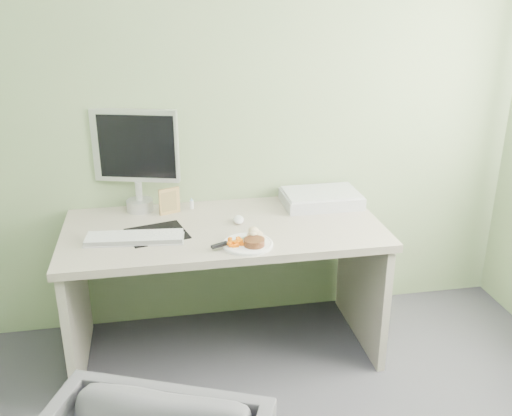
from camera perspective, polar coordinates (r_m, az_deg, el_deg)
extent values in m
plane|color=gray|center=(3.06, -4.42, 11.68)|extent=(3.50, 0.00, 3.50)
cube|color=#ADA091|center=(2.89, -3.25, -2.19)|extent=(1.60, 0.75, 0.04)
cube|color=#A59C8D|center=(3.07, -17.51, -9.38)|extent=(0.04, 0.70, 0.69)
cube|color=#A59C8D|center=(3.22, 10.52, -7.13)|extent=(0.04, 0.70, 0.69)
cylinder|color=white|center=(2.67, -0.83, -3.65)|extent=(0.24, 0.24, 0.01)
cylinder|color=black|center=(2.63, -0.19, -3.44)|extent=(0.13, 0.13, 0.03)
ellipsoid|color=#A57E50|center=(2.70, -0.20, -2.55)|extent=(0.10, 0.08, 0.05)
cube|color=#E96204|center=(2.64, -2.09, -3.27)|extent=(0.07, 0.07, 0.04)
cube|color=silver|center=(2.67, -1.63, -3.18)|extent=(0.12, 0.07, 0.01)
cube|color=black|center=(2.62, -3.67, -3.72)|extent=(0.08, 0.05, 0.02)
cube|color=black|center=(2.83, -9.87, -2.53)|extent=(0.33, 0.30, 0.00)
cube|color=white|center=(2.77, -12.04, -2.88)|extent=(0.47, 0.18, 0.02)
ellipsoid|color=white|center=(2.91, -1.75, -1.17)|extent=(0.06, 0.10, 0.03)
cube|color=#9C8148|center=(3.04, -8.66, 0.69)|extent=(0.11, 0.05, 0.14)
cylinder|color=white|center=(3.11, -6.44, 0.34)|extent=(0.02, 0.02, 0.05)
cone|color=#8FBDE6|center=(3.10, -6.47, 0.88)|extent=(0.02, 0.02, 0.02)
cube|color=#BABCC2|center=(3.17, 6.52, 0.91)|extent=(0.42, 0.28, 0.07)
cylinder|color=silver|center=(3.13, -11.53, 0.27)|extent=(0.14, 0.14, 0.06)
cylinder|color=silver|center=(3.10, -11.64, 1.67)|extent=(0.04, 0.04, 0.10)
cube|color=silver|center=(3.05, -11.97, 6.11)|extent=(0.45, 0.16, 0.38)
cube|color=black|center=(3.03, -11.98, 5.99)|extent=(0.39, 0.12, 0.33)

